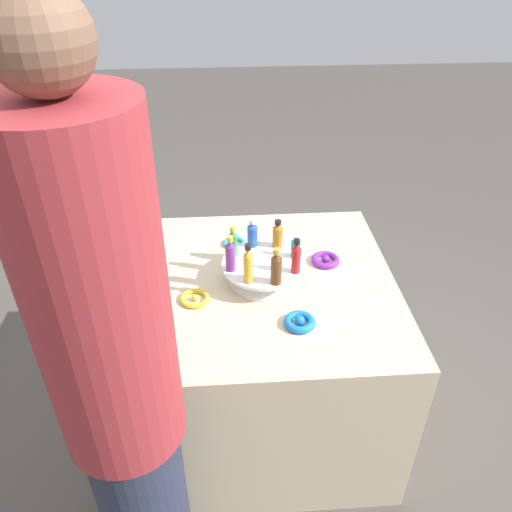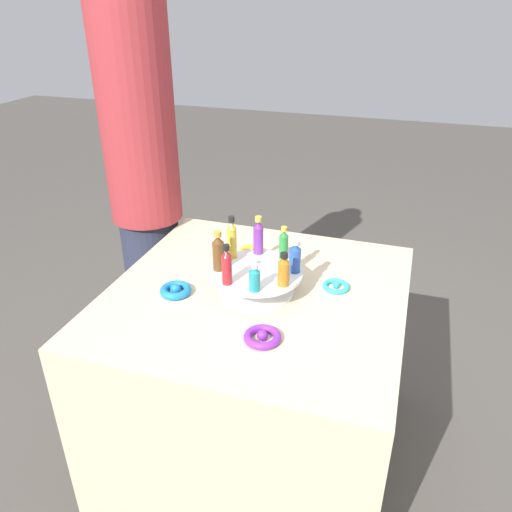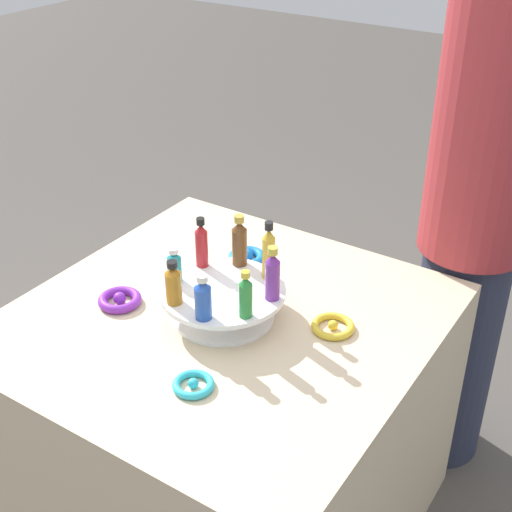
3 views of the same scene
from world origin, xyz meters
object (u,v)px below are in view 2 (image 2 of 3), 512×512
at_px(ribbon_bow_teal, 336,286).
at_px(bottle_teal, 255,278).
at_px(display_stand, 257,279).
at_px(ribbon_bow_purple, 262,337).
at_px(bottle_brown, 218,252).
at_px(bottle_amber, 284,271).
at_px(person_figure, 144,183).
at_px(bottle_purple, 258,237).
at_px(bottle_blue, 295,257).
at_px(ribbon_bow_gold, 252,252).
at_px(bottle_red, 227,266).
at_px(bottle_green, 284,244).
at_px(ribbon_bow_blue, 176,290).
at_px(bottle_gold, 232,239).

bearing_deg(ribbon_bow_teal, bottle_teal, 135.05).
height_order(display_stand, ribbon_bow_purple, display_stand).
xyz_separation_m(display_stand, bottle_brown, (-0.03, 0.12, 0.10)).
distance_m(bottle_amber, person_figure, 0.86).
bearing_deg(person_figure, bottle_purple, 7.19).
relative_size(bottle_blue, ribbon_bow_gold, 1.07).
xyz_separation_m(bottle_teal, bottle_red, (0.01, 0.09, 0.02)).
relative_size(display_stand, bottle_red, 2.27).
relative_size(bottle_green, bottle_red, 0.88).
height_order(bottle_amber, ribbon_bow_gold, bottle_amber).
bearing_deg(display_stand, bottle_teal, -164.81).
height_order(bottle_brown, ribbon_bow_purple, bottle_brown).
bearing_deg(ribbon_bow_blue, display_stand, -68.50).
distance_m(bottle_amber, ribbon_bow_blue, 0.37).
distance_m(bottle_green, ribbon_bow_blue, 0.39).
height_order(bottle_purple, ribbon_bow_blue, bottle_purple).
relative_size(bottle_gold, ribbon_bow_gold, 1.46).
distance_m(bottle_teal, bottle_blue, 0.17).
distance_m(bottle_green, bottle_purple, 0.09).
bearing_deg(bottle_blue, ribbon_bow_blue, 109.51).
distance_m(bottle_amber, ribbon_bow_gold, 0.39).
bearing_deg(bottle_gold, bottle_green, -74.81).
bearing_deg(bottle_teal, bottle_purple, 15.19).
bearing_deg(person_figure, bottle_red, -9.30).
relative_size(display_stand, bottle_green, 2.57).
bearing_deg(ribbon_bow_purple, display_stand, 21.50).
distance_m(bottle_teal, bottle_brown, 0.17).
bearing_deg(display_stand, bottle_amber, -119.81).
relative_size(bottle_amber, ribbon_bow_blue, 1.05).
bearing_deg(bottle_blue, display_stand, 105.19).
bearing_deg(bottle_brown, bottle_purple, -29.81).
distance_m(bottle_teal, person_figure, 0.83).
xyz_separation_m(display_stand, bottle_teal, (-0.12, -0.03, 0.07)).
xyz_separation_m(bottle_purple, bottle_brown, (-0.15, 0.09, -0.00)).
height_order(bottle_teal, ribbon_bow_blue, bottle_teal).
bearing_deg(bottle_blue, bottle_brown, 105.19).
distance_m(bottle_brown, ribbon_bow_gold, 0.31).
height_order(bottle_amber, bottle_red, bottle_red).
bearing_deg(bottle_red, person_figure, 47.91).
height_order(display_stand, bottle_red, bottle_red).
xyz_separation_m(display_stand, bottle_amber, (-0.06, -0.11, 0.08)).
height_order(display_stand, ribbon_bow_blue, display_stand).
height_order(bottle_gold, ribbon_bow_gold, bottle_gold).
relative_size(bottle_amber, bottle_gold, 0.73).
distance_m(bottle_green, bottle_gold, 0.17).
xyz_separation_m(display_stand, bottle_green, (0.11, -0.06, 0.09)).
distance_m(bottle_brown, ribbon_bow_teal, 0.41).
height_order(bottle_green, person_figure, person_figure).
xyz_separation_m(display_stand, ribbon_bow_teal, (0.10, -0.25, -0.04)).
distance_m(display_stand, bottle_teal, 0.14).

